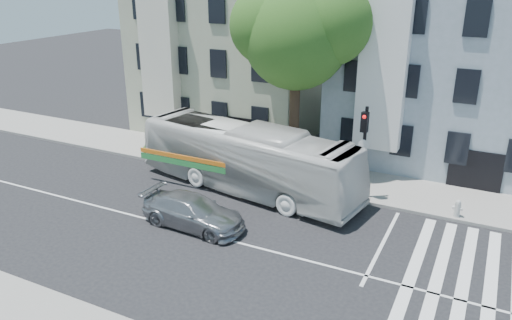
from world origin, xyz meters
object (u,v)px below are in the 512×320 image
Objects in this scene: bus at (247,158)px; fire_hydrant at (457,208)px; sedan at (193,212)px; traffic_signal at (364,142)px.

bus reaches higher than fire_hydrant.
bus is at bearing -172.85° from fire_hydrant.
fire_hydrant is at bearing -72.99° from bus.
traffic_signal is (5.92, 5.82, 2.38)m from sedan.
bus is at bearing -0.97° from sedan.
bus is 10.25m from fire_hydrant.
traffic_signal reaches higher than fire_hydrant.
traffic_signal reaches higher than sedan.
bus is 2.54× the size of sedan.
traffic_signal is at bearing -42.36° from sedan.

